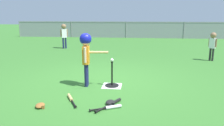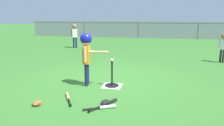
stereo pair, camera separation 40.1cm
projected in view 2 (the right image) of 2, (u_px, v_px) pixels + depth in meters
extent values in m
plane|color=#336B28|center=(106.00, 81.00, 5.48)|extent=(60.00, 60.00, 0.00)
cube|color=white|center=(112.00, 86.00, 5.07)|extent=(0.44, 0.44, 0.01)
cylinder|color=black|center=(112.00, 85.00, 5.07)|extent=(0.32, 0.32, 0.03)
cylinder|color=black|center=(112.00, 73.00, 5.00)|extent=(0.04, 0.04, 0.56)
cylinder|color=black|center=(112.00, 62.00, 4.94)|extent=(0.06, 0.06, 0.02)
sphere|color=white|center=(112.00, 60.00, 4.93)|extent=(0.07, 0.07, 0.07)
cylinder|color=#191E4C|center=(87.00, 74.00, 5.13)|extent=(0.08, 0.08, 0.53)
cylinder|color=#191E4C|center=(86.00, 75.00, 5.02)|extent=(0.08, 0.08, 0.53)
cube|color=orange|center=(86.00, 55.00, 4.97)|extent=(0.16, 0.25, 0.41)
cylinder|color=beige|center=(88.00, 52.00, 5.11)|extent=(0.06, 0.06, 0.35)
cylinder|color=beige|center=(85.00, 55.00, 4.82)|extent=(0.06, 0.06, 0.35)
sphere|color=beige|center=(86.00, 40.00, 4.90)|extent=(0.23, 0.23, 0.23)
sphere|color=#141999|center=(86.00, 39.00, 4.89)|extent=(0.27, 0.27, 0.27)
cylinder|color=#DBB266|center=(95.00, 52.00, 4.94)|extent=(0.60, 0.11, 0.06)
cylinder|color=#191E4C|center=(76.00, 43.00, 10.81)|extent=(0.08, 0.08, 0.53)
cylinder|color=#191E4C|center=(74.00, 43.00, 10.77)|extent=(0.08, 0.08, 0.53)
cube|color=white|center=(75.00, 33.00, 10.69)|extent=(0.27, 0.24, 0.41)
cylinder|color=#8C6647|center=(78.00, 32.00, 10.72)|extent=(0.06, 0.06, 0.35)
cylinder|color=#8C6647|center=(72.00, 33.00, 10.64)|extent=(0.06, 0.06, 0.35)
sphere|color=#8C6647|center=(74.00, 26.00, 10.61)|extent=(0.24, 0.24, 0.24)
cylinder|color=#262626|center=(223.00, 56.00, 7.46)|extent=(0.07, 0.07, 0.45)
cylinder|color=#262626|center=(221.00, 56.00, 7.54)|extent=(0.07, 0.07, 0.45)
cube|color=white|center=(223.00, 45.00, 7.41)|extent=(0.23, 0.23, 0.35)
cylinder|color=#8C6647|center=(220.00, 43.00, 7.51)|extent=(0.05, 0.05, 0.30)
sphere|color=#8C6647|center=(224.00, 36.00, 7.35)|extent=(0.20, 0.20, 0.20)
cylinder|color=silver|center=(108.00, 107.00, 3.85)|extent=(0.29, 0.18, 0.06)
cylinder|color=black|center=(92.00, 109.00, 3.78)|extent=(0.27, 0.15, 0.03)
cylinder|color=black|center=(83.00, 109.00, 3.74)|extent=(0.04, 0.05, 0.05)
cylinder|color=#DBB266|center=(68.00, 96.00, 4.35)|extent=(0.20, 0.31, 0.06)
cylinder|color=black|center=(69.00, 102.00, 4.06)|extent=(0.18, 0.29, 0.03)
cylinder|color=black|center=(70.00, 105.00, 3.91)|extent=(0.05, 0.04, 0.05)
cylinder|color=black|center=(110.00, 102.00, 4.05)|extent=(0.23, 0.33, 0.06)
cylinder|color=black|center=(96.00, 108.00, 3.80)|extent=(0.21, 0.32, 0.03)
cylinder|color=black|center=(89.00, 111.00, 3.67)|extent=(0.05, 0.04, 0.05)
ellipsoid|color=brown|center=(37.00, 103.00, 4.01)|extent=(0.19, 0.24, 0.07)
cube|color=brown|center=(39.00, 104.00, 3.94)|extent=(0.05, 0.06, 0.06)
ellipsoid|color=black|center=(106.00, 102.00, 4.04)|extent=(0.18, 0.23, 0.07)
cube|color=black|center=(108.00, 104.00, 3.96)|extent=(0.04, 0.05, 0.06)
cylinder|color=slate|center=(35.00, 28.00, 16.83)|extent=(0.06, 0.06, 1.15)
cylinder|color=slate|center=(85.00, 29.00, 16.06)|extent=(0.06, 0.06, 1.15)
cylinder|color=slate|center=(139.00, 30.00, 15.30)|extent=(0.06, 0.06, 1.15)
cylinder|color=slate|center=(198.00, 31.00, 14.53)|extent=(0.06, 0.06, 1.15)
cube|color=gray|center=(139.00, 22.00, 15.19)|extent=(16.00, 0.03, 0.03)
cube|color=gray|center=(139.00, 30.00, 15.30)|extent=(16.00, 0.01, 1.15)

